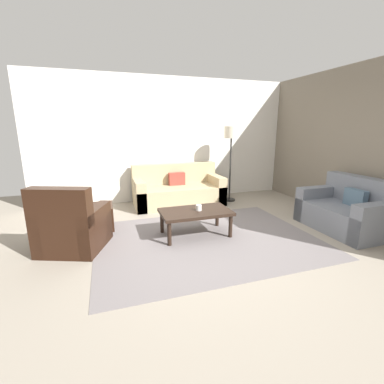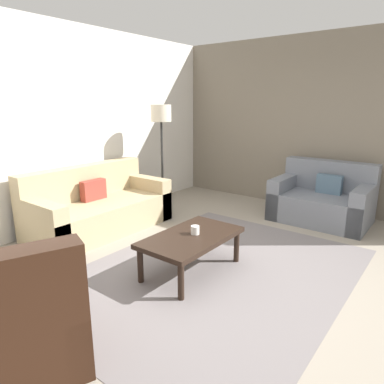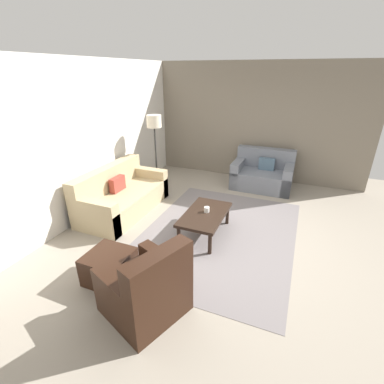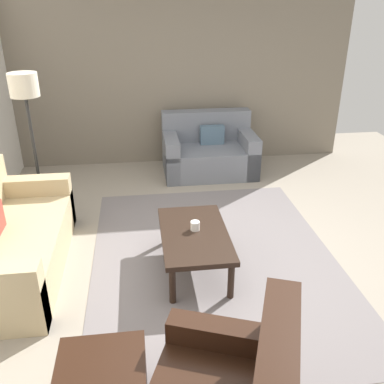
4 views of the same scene
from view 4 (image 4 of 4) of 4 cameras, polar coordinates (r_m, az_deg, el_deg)
name	(u,v)px [view 4 (image 4 of 4)]	position (r m, az deg, el deg)	size (l,w,h in m)	color
ground_plane	(215,260)	(4.42, 3.06, -9.11)	(8.00, 8.00, 0.00)	gray
stone_feature_panel	(182,72)	(6.71, -1.39, 15.80)	(0.12, 5.20, 2.80)	slate
area_rug	(215,260)	(4.42, 3.06, -9.07)	(3.31, 2.48, 0.01)	slate
couch_main	(1,245)	(4.50, -24.39, -6.49)	(1.94, 0.94, 0.88)	tan
couch_loveseat	(208,152)	(6.49, 2.18, 5.41)	(0.92, 1.36, 0.88)	slate
coffee_table	(195,237)	(4.10, 0.34, -6.07)	(1.10, 0.64, 0.41)	black
cup	(195,226)	(4.10, 0.42, -4.56)	(0.09, 0.09, 0.09)	white
lamp_standing	(26,100)	(5.17, -21.45, 11.43)	(0.32, 0.32, 1.71)	black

